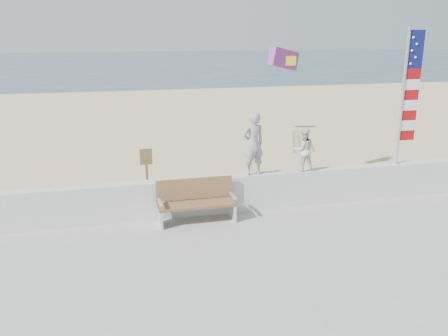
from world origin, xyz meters
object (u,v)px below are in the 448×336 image
(adult, at_px, (253,144))
(child, at_px, (304,150))
(bench, at_px, (196,200))
(flag, at_px, (407,91))

(adult, height_order, child, adult)
(adult, height_order, bench, adult)
(child, xyz_separation_m, bench, (-2.84, -0.45, -0.93))
(adult, distance_m, child, 1.34)
(bench, bearing_deg, child, 9.11)
(bench, bearing_deg, adult, 16.70)
(child, height_order, bench, child)
(flag, bearing_deg, child, 179.99)
(child, distance_m, bench, 3.02)
(child, bearing_deg, adult, 0.87)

